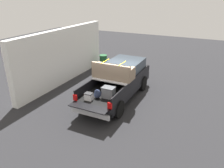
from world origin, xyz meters
TOP-DOWN VIEW (x-y plane):
  - ground_plane at (0.00, 0.00)m, footprint 40.00×40.00m
  - pickup_truck at (0.37, -0.00)m, footprint 6.05×2.08m
  - building_facade at (0.94, 4.17)m, footprint 8.46×0.36m
  - trash_can at (4.49, 3.24)m, footprint 0.60×0.60m

SIDE VIEW (x-z plane):
  - ground_plane at x=0.00m, z-range 0.00..0.00m
  - trash_can at x=4.49m, z-range 0.01..0.99m
  - pickup_truck at x=0.37m, z-range -0.13..2.09m
  - building_facade at x=0.94m, z-range 0.00..3.41m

